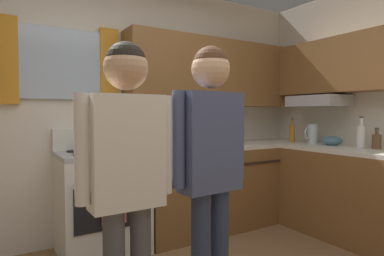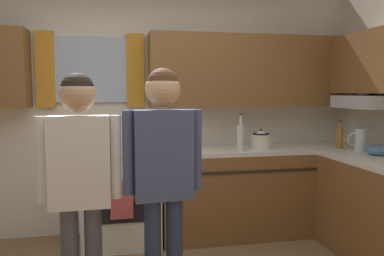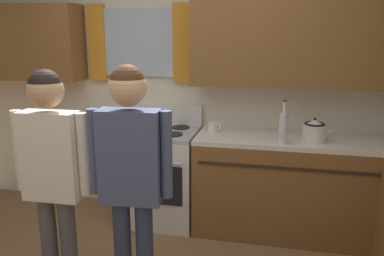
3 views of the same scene
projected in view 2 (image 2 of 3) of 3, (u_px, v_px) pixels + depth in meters
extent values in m
cube|color=silver|center=(140.00, 108.00, 4.05)|extent=(4.60, 0.10, 2.60)
cube|color=silver|center=(91.00, 70.00, 3.85)|extent=(0.70, 0.03, 0.64)
cube|color=orange|center=(45.00, 69.00, 3.75)|extent=(0.18, 0.04, 0.74)
cube|color=orange|center=(135.00, 70.00, 3.92)|extent=(0.18, 0.04, 0.74)
cube|color=brown|center=(254.00, 71.00, 4.04)|extent=(2.22, 0.32, 0.74)
cube|color=brown|center=(380.00, 62.00, 3.51)|extent=(0.32, 1.47, 0.58)
cube|color=#B7B7BC|center=(367.00, 102.00, 3.62)|extent=(0.40, 0.60, 0.12)
cube|color=brown|center=(261.00, 192.00, 4.02)|extent=(2.13, 0.62, 0.86)
cube|color=silver|center=(262.00, 149.00, 3.98)|extent=(2.13, 0.62, 0.04)
cube|color=#2D2319|center=(274.00, 171.00, 3.69)|extent=(2.01, 0.01, 0.02)
cube|color=silver|center=(121.00, 199.00, 3.74)|extent=(0.73, 0.62, 0.86)
cube|color=black|center=(122.00, 204.00, 3.42)|extent=(0.61, 0.01, 0.36)
cylinder|color=#ADADB2|center=(121.00, 180.00, 3.38)|extent=(0.61, 0.02, 0.02)
cube|color=#ADADB2|center=(120.00, 154.00, 3.69)|extent=(0.73, 0.62, 0.04)
cube|color=silver|center=(120.00, 138.00, 3.95)|extent=(0.73, 0.08, 0.20)
cylinder|color=black|center=(100.00, 154.00, 3.52)|extent=(0.17, 0.17, 0.01)
cylinder|color=black|center=(140.00, 153.00, 3.59)|extent=(0.17, 0.17, 0.01)
cylinder|color=black|center=(101.00, 150.00, 3.79)|extent=(0.17, 0.17, 0.01)
cylinder|color=black|center=(139.00, 149.00, 3.86)|extent=(0.17, 0.17, 0.01)
cube|color=#CC4C4C|center=(122.00, 200.00, 3.39)|extent=(0.20, 0.02, 0.34)
cylinder|color=silver|center=(241.00, 138.00, 3.68)|extent=(0.07, 0.07, 0.26)
cylinder|color=silver|center=(241.00, 120.00, 3.66)|extent=(0.03, 0.03, 0.09)
cylinder|color=#3F382D|center=(241.00, 115.00, 3.66)|extent=(0.03, 0.03, 0.02)
cylinder|color=#B27223|center=(340.00, 138.00, 3.91)|extent=(0.06, 0.06, 0.20)
cylinder|color=#B27223|center=(340.00, 125.00, 3.90)|extent=(0.02, 0.02, 0.07)
cylinder|color=#3F382D|center=(340.00, 121.00, 3.90)|extent=(0.03, 0.03, 0.02)
cylinder|color=white|center=(172.00, 145.00, 3.83)|extent=(0.08, 0.08, 0.09)
torus|color=white|center=(177.00, 144.00, 3.84)|extent=(0.07, 0.01, 0.07)
cylinder|color=silver|center=(261.00, 142.00, 3.86)|extent=(0.20, 0.20, 0.14)
cone|color=silver|center=(261.00, 133.00, 3.85)|extent=(0.18, 0.18, 0.05)
sphere|color=black|center=(261.00, 130.00, 3.85)|extent=(0.02, 0.02, 0.02)
cone|color=silver|center=(273.00, 139.00, 3.88)|extent=(0.09, 0.04, 0.07)
torus|color=black|center=(261.00, 134.00, 3.85)|extent=(0.17, 0.17, 0.02)
cylinder|color=silver|center=(360.00, 140.00, 3.70)|extent=(0.11, 0.11, 0.22)
torus|color=silver|center=(354.00, 139.00, 3.68)|extent=(0.14, 0.02, 0.14)
cylinder|color=teal|center=(378.00, 154.00, 3.48)|extent=(0.12, 0.12, 0.03)
ellipsoid|color=teal|center=(378.00, 150.00, 3.48)|extent=(0.21, 0.21, 0.10)
cube|color=white|center=(79.00, 162.00, 2.29)|extent=(0.36, 0.16, 0.55)
cylinder|color=white|center=(116.00, 157.00, 2.33)|extent=(0.07, 0.07, 0.51)
cylinder|color=white|center=(41.00, 160.00, 2.24)|extent=(0.07, 0.07, 0.51)
sphere|color=tan|center=(77.00, 94.00, 2.25)|extent=(0.21, 0.21, 0.21)
sphere|color=black|center=(77.00, 90.00, 2.25)|extent=(0.20, 0.20, 0.20)
cube|color=#47517A|center=(163.00, 155.00, 2.40)|extent=(0.38, 0.18, 0.57)
cylinder|color=#47517A|center=(196.00, 150.00, 2.46)|extent=(0.07, 0.07, 0.52)
cylinder|color=#47517A|center=(128.00, 153.00, 2.34)|extent=(0.07, 0.07, 0.52)
sphere|color=#DBAD84|center=(163.00, 89.00, 2.36)|extent=(0.22, 0.22, 0.22)
sphere|color=#4C2D19|center=(163.00, 84.00, 2.36)|extent=(0.20, 0.20, 0.20)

